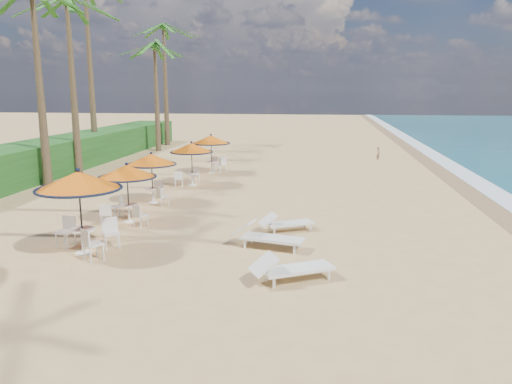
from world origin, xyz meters
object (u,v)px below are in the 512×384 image
station_0 (80,191)px  station_1 (126,179)px  station_2 (152,164)px  station_3 (191,152)px  lounger_mid (265,236)px  lounger_near (290,268)px  lounger_far (285,223)px  station_4 (212,144)px

station_0 → station_1: (-0.08, 3.40, -0.26)m
station_2 → station_3: (0.54, 3.92, 0.03)m
station_3 → lounger_mid: size_ratio=0.96×
station_0 → station_2: size_ratio=1.17×
station_3 → station_1: bearing=-93.5°
lounger_near → lounger_far: size_ratio=1.14×
station_4 → lounger_far: bearing=-66.1°
station_1 → station_2: (-0.11, 3.03, 0.06)m
station_4 → lounger_mid: 13.75m
station_2 → lounger_mid: 7.50m
station_3 → lounger_far: size_ratio=1.16×
station_1 → lounger_mid: (5.12, -2.19, -1.19)m
station_2 → lounger_near: 9.98m
station_4 → lounger_near: station_4 is taller
station_0 → station_4: size_ratio=1.13×
station_3 → lounger_mid: 10.36m
station_1 → station_2: size_ratio=1.00×
station_4 → lounger_near: (5.41, -15.47, -1.25)m
lounger_near → station_1: bearing=113.3°
lounger_far → station_1: bearing=149.0°
station_2 → station_3: bearing=82.1°
lounger_mid → lounger_near: bearing=-57.5°
station_0 → station_3: bearing=88.1°
station_2 → station_4: station_4 is taller
station_4 → lounger_near: size_ratio=1.03×
station_0 → lounger_far: size_ratio=1.33×
station_1 → lounger_far: (5.56, -0.41, -1.25)m
station_2 → lounger_mid: (5.23, -5.23, -1.25)m
station_0 → lounger_near: 6.27m
station_1 → station_4: bearing=86.7°
station_2 → lounger_near: (6.14, -7.77, -1.27)m
lounger_mid → lounger_far: 1.83m
station_0 → lounger_far: 6.42m
station_0 → station_2: 6.44m
station_0 → station_4: (0.53, 14.13, -0.21)m
station_0 → lounger_near: bearing=-12.7°
station_3 → lounger_mid: bearing=-62.9°
station_3 → station_2: bearing=-97.9°
station_3 → lounger_near: bearing=-64.4°
station_0 → lounger_near: station_0 is taller
station_4 → lounger_far: size_ratio=1.17×
lounger_mid → station_2: bearing=147.9°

